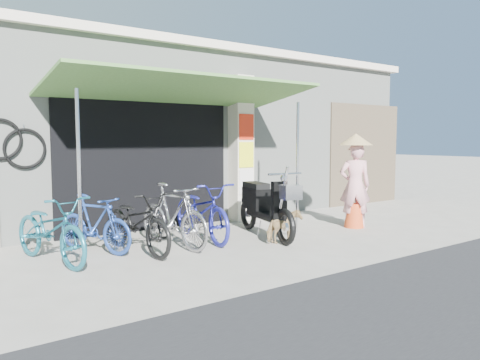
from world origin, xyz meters
TOP-DOWN VIEW (x-y plane):
  - ground at (0.00, 0.00)m, footprint 80.00×80.00m
  - bicycle_shop at (-0.00, 5.09)m, footprint 12.30×5.30m
  - shop_pillar at (0.85, 2.45)m, footprint 0.42×0.44m
  - awning at (-0.90, 1.63)m, footprint 4.60×1.88m
  - neighbour_right at (5.00, 2.59)m, footprint 2.60×0.06m
  - bike_teal at (-3.29, 1.14)m, footprint 1.04×1.90m
  - bike_blue at (-2.60, 1.39)m, footprint 0.99×1.50m
  - bike_black at (-2.09, 1.02)m, footprint 0.84×1.84m
  - bike_silver at (-1.49, 1.02)m, footprint 0.73×1.74m
  - bike_navy at (-0.84, 1.22)m, footprint 0.80×1.93m
  - street_dog at (0.15, 0.25)m, footprint 0.65×0.33m
  - moped at (0.21, 0.85)m, footprint 0.74×2.03m
  - nun at (2.14, 0.47)m, footprint 0.71×0.67m

SIDE VIEW (x-z plane):
  - ground at x=0.00m, z-range 0.00..0.00m
  - street_dog at x=0.15m, z-range 0.00..0.53m
  - bike_blue at x=-2.60m, z-range 0.00..0.88m
  - bike_black at x=-2.09m, z-range 0.00..0.93m
  - bike_teal at x=-3.29m, z-range 0.00..0.94m
  - bike_navy at x=-0.84m, z-range 0.00..0.99m
  - bike_silver at x=-1.49m, z-range 0.00..1.01m
  - moped at x=0.21m, z-range -0.05..1.11m
  - nun at x=2.14m, z-range -0.01..1.79m
  - neighbour_right at x=5.00m, z-range 0.00..2.60m
  - shop_pillar at x=0.85m, z-range 0.00..3.00m
  - bicycle_shop at x=0.00m, z-range 0.00..3.66m
  - awning at x=-0.90m, z-range 1.15..3.88m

